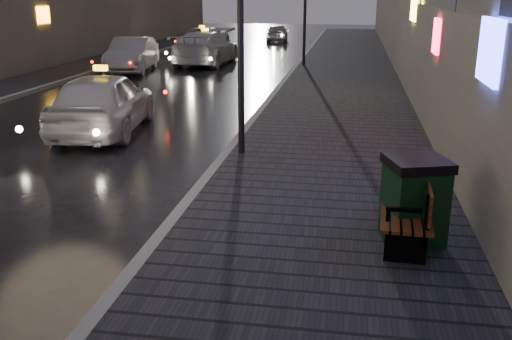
{
  "coord_description": "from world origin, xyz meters",
  "views": [
    {
      "loc": [
        4.2,
        -6.06,
        3.61
      ],
      "look_at": [
        2.75,
        2.57,
        0.85
      ],
      "focal_mm": 40.0,
      "sensor_mm": 36.0,
      "label": 1
    }
  ],
  "objects_px": {
    "trash_bin": "(414,199)",
    "car_far": "(277,33)",
    "taxi_mid": "(205,48)",
    "taxi_far": "(202,39)",
    "bench": "(411,206)",
    "taxi_near": "(103,102)",
    "car_left_mid": "(132,55)"
  },
  "relations": [
    {
      "from": "trash_bin",
      "to": "car_far",
      "type": "height_order",
      "value": "trash_bin"
    },
    {
      "from": "taxi_mid",
      "to": "taxi_far",
      "type": "height_order",
      "value": "taxi_mid"
    },
    {
      "from": "bench",
      "to": "taxi_far",
      "type": "height_order",
      "value": "taxi_far"
    },
    {
      "from": "taxi_near",
      "to": "taxi_mid",
      "type": "height_order",
      "value": "taxi_mid"
    },
    {
      "from": "taxi_far",
      "to": "trash_bin",
      "type": "bearing_deg",
      "value": -63.89
    },
    {
      "from": "trash_bin",
      "to": "car_left_mid",
      "type": "distance_m",
      "value": 20.79
    },
    {
      "from": "trash_bin",
      "to": "taxi_near",
      "type": "bearing_deg",
      "value": 122.8
    },
    {
      "from": "car_left_mid",
      "to": "taxi_far",
      "type": "height_order",
      "value": "car_left_mid"
    },
    {
      "from": "car_far",
      "to": "taxi_near",
      "type": "bearing_deg",
      "value": 83.35
    },
    {
      "from": "trash_bin",
      "to": "car_far",
      "type": "distance_m",
      "value": 35.32
    },
    {
      "from": "bench",
      "to": "taxi_far",
      "type": "distance_m",
      "value": 30.06
    },
    {
      "from": "taxi_near",
      "to": "taxi_far",
      "type": "height_order",
      "value": "taxi_near"
    },
    {
      "from": "bench",
      "to": "car_far",
      "type": "relative_size",
      "value": 0.53
    },
    {
      "from": "taxi_near",
      "to": "car_left_mid",
      "type": "xyz_separation_m",
      "value": [
        -3.7,
        11.53,
        -0.05
      ]
    },
    {
      "from": "taxi_near",
      "to": "car_left_mid",
      "type": "bearing_deg",
      "value": -80.15
    },
    {
      "from": "bench",
      "to": "trash_bin",
      "type": "distance_m",
      "value": 0.14
    },
    {
      "from": "trash_bin",
      "to": "taxi_mid",
      "type": "bearing_deg",
      "value": 94.21
    },
    {
      "from": "taxi_far",
      "to": "car_far",
      "type": "height_order",
      "value": "taxi_far"
    },
    {
      "from": "car_left_mid",
      "to": "taxi_mid",
      "type": "relative_size",
      "value": 0.81
    },
    {
      "from": "taxi_near",
      "to": "trash_bin",
      "type": "bearing_deg",
      "value": 132.66
    },
    {
      "from": "trash_bin",
      "to": "taxi_mid",
      "type": "xyz_separation_m",
      "value": [
        -8.37,
        20.69,
        0.06
      ]
    },
    {
      "from": "bench",
      "to": "car_far",
      "type": "bearing_deg",
      "value": 103.53
    },
    {
      "from": "taxi_mid",
      "to": "trash_bin",
      "type": "bearing_deg",
      "value": 114.03
    },
    {
      "from": "trash_bin",
      "to": "car_far",
      "type": "relative_size",
      "value": 0.33
    },
    {
      "from": "bench",
      "to": "taxi_mid",
      "type": "xyz_separation_m",
      "value": [
        -8.33,
        20.64,
        0.18
      ]
    },
    {
      "from": "taxi_near",
      "to": "taxi_far",
      "type": "bearing_deg",
      "value": -89.92
    },
    {
      "from": "trash_bin",
      "to": "taxi_far",
      "type": "xyz_separation_m",
      "value": [
        -10.51,
        28.23,
        -0.09
      ]
    },
    {
      "from": "bench",
      "to": "taxi_far",
      "type": "relative_size",
      "value": 0.41
    },
    {
      "from": "bench",
      "to": "trash_bin",
      "type": "relative_size",
      "value": 1.63
    },
    {
      "from": "car_far",
      "to": "taxi_far",
      "type": "bearing_deg",
      "value": 53.54
    },
    {
      "from": "trash_bin",
      "to": "car_far",
      "type": "xyz_separation_m",
      "value": [
        -6.54,
        34.7,
        -0.13
      ]
    },
    {
      "from": "car_left_mid",
      "to": "taxi_far",
      "type": "xyz_separation_m",
      "value": [
        0.58,
        10.64,
        -0.09
      ]
    }
  ]
}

